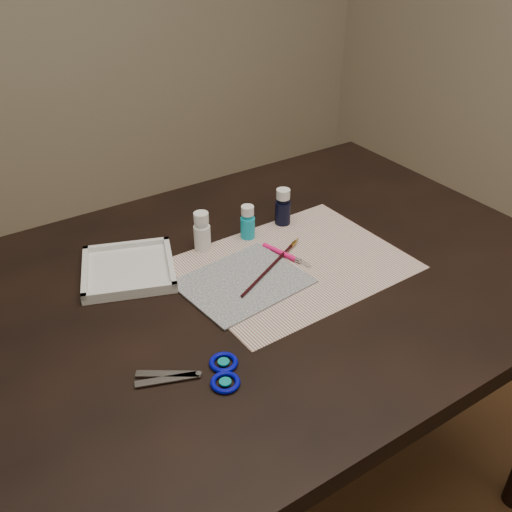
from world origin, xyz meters
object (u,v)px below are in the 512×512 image
canvas (243,282)px  paint_bottle_white (202,231)px  palette_tray (128,269)px  paint_bottle_cyan (248,222)px  scissors (189,378)px  paint_bottle_navy (283,207)px  paper (294,264)px

canvas → paint_bottle_white: paint_bottle_white is taller
canvas → palette_tray: palette_tray is taller
paint_bottle_cyan → scissors: size_ratio=0.42×
palette_tray → scissors: bearing=-96.5°
canvas → paint_bottle_cyan: paint_bottle_cyan is taller
paint_bottle_cyan → paint_bottle_navy: 0.10m
paint_bottle_white → palette_tray: (-0.17, 0.00, -0.03)m
paint_bottle_cyan → scissors: (-0.32, -0.32, -0.03)m
canvas → paint_bottle_navy: 0.26m
canvas → paint_bottle_white: 0.16m
paint_bottle_cyan → palette_tray: (-0.28, 0.01, -0.03)m
paint_bottle_navy → scissors: paint_bottle_navy is taller
paper → paint_bottle_navy: (0.08, 0.16, 0.04)m
canvas → paint_bottle_navy: bearing=36.7°
paper → scissors: bearing=-152.7°
paint_bottle_white → scissors: size_ratio=0.47×
palette_tray → paint_bottle_cyan: bearing=-3.0°
paint_bottle_cyan → scissors: bearing=-134.7°
paint_bottle_navy → palette_tray: (-0.38, 0.01, -0.03)m
paper → scissors: 0.38m
paint_bottle_cyan → scissors: 0.45m
paint_bottle_white → scissors: 0.40m
paper → paint_bottle_cyan: paint_bottle_cyan is taller
paint_bottle_cyan → paint_bottle_white: bearing=172.8°
paint_bottle_white → palette_tray: 0.18m
canvas → paper: bearing=-0.6°
paint_bottle_cyan → paint_bottle_navy: bearing=4.8°
canvas → paint_bottle_white: (-0.00, 0.16, 0.04)m
paper → paint_bottle_navy: size_ratio=5.08×
paint_bottle_cyan → scissors: paint_bottle_cyan is taller
paint_bottle_white → paper: bearing=-51.1°
paint_bottle_white → paint_bottle_navy: (0.21, -0.01, -0.00)m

